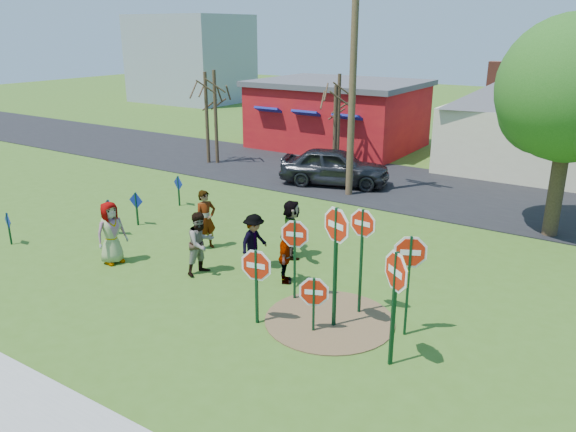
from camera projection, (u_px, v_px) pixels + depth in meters
The scene contains 30 objects.
ground at pixel (215, 266), 16.91m from camera, with size 120.00×120.00×0.00m, color #3D621C.
road at pixel (375, 182), 26.04m from camera, with size 120.00×7.50×0.04m, color black.
dirt_patch at pixel (330, 320), 13.79m from camera, with size 3.20×3.20×0.03m, color brown.
red_building at pixel (338, 114), 33.42m from camera, with size 9.40×7.69×3.90m.
cream_house at pixel (537, 112), 27.44m from camera, with size 9.40×9.40×6.50m.
distant_building at pixel (191, 59), 53.94m from camera, with size 10.00×8.00×8.00m, color #8C939E.
stop_sign_a at pixel (256, 271), 13.26m from camera, with size 1.05×0.23×2.05m.
stop_sign_b at pixel (362, 235), 13.50m from camera, with size 0.95×0.11×2.87m.
stop_sign_c at pixel (336, 240), 12.83m from camera, with size 1.08×0.42×3.16m.
stop_sign_d at pixel (410, 261), 12.58m from camera, with size 0.93×0.49×2.60m.
stop_sign_e at pixel (314, 295), 13.01m from camera, with size 0.91×0.39×1.51m.
stop_sign_f at pixel (395, 281), 11.38m from camera, with size 0.95×0.72×2.75m.
stop_sign_g at pixel (295, 242), 14.39m from camera, with size 0.96×0.33×2.33m.
blue_diamond_a at pixel (8, 225), 18.42m from camera, with size 0.56×0.17×1.11m.
blue_diamond_b at pixel (109, 214), 19.21m from camera, with size 0.71×0.12×1.29m.
blue_diamond_c at pixel (136, 205), 20.22m from camera, with size 0.62×0.07×1.25m.
blue_diamond_d at pixel (178, 187), 22.45m from camera, with size 0.60×0.17×1.24m.
person_a at pixel (111, 233), 16.90m from camera, with size 0.95×0.62×1.94m, color #3A3E8C.
person_b at pixel (206, 220), 18.03m from camera, with size 0.71×0.47×1.95m, color #257776.
person_c at pixel (201, 243), 16.17m from camera, with size 0.91×0.71×1.87m, color brown.
person_d at pixel (254, 242), 16.50m from camera, with size 1.10×0.63×1.70m, color #313136.
person_e at pixel (285, 257), 15.62m from camera, with size 0.90×0.37×1.53m, color #482D53.
person_f at pixel (292, 229), 17.34m from camera, with size 1.72×0.55×1.85m, color #21532B.
suv at pixel (335, 166), 25.37m from camera, with size 1.98×4.91×1.67m, color #2C2C31.
utility_pole at pixel (353, 77), 22.56m from camera, with size 2.29×0.38×9.37m.
leafy_tree at pixel (575, 97), 17.88m from camera, with size 5.17×4.72×7.35m.
bare_tree_west at pixel (206, 105), 28.84m from camera, with size 1.80×1.80×4.72m.
bare_tree_east at pixel (335, 115), 27.90m from camera, with size 1.80×1.80×4.16m.
bare_tree_mid at pixel (215, 104), 28.77m from camera, with size 1.80×1.80×4.82m.
bare_tree_extra at pixel (339, 108), 27.81m from camera, with size 1.80×1.80×4.71m.
Camera 1 is at (10.32, -11.83, 6.84)m, focal length 35.00 mm.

